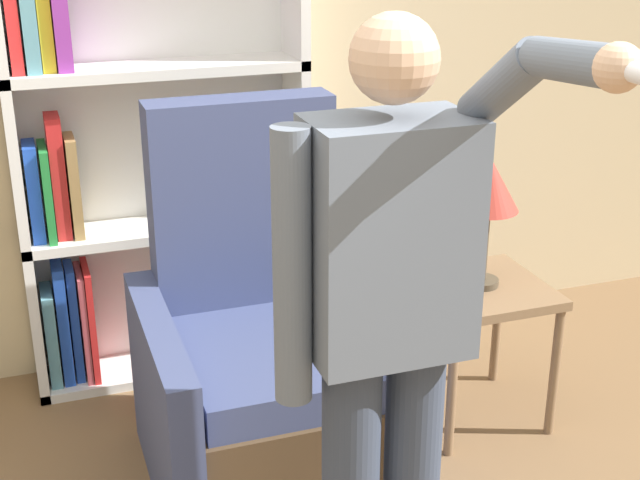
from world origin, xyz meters
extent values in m
cube|color=beige|center=(0.00, 2.03, 1.40)|extent=(8.00, 0.06, 2.80)
cube|color=white|center=(-0.39, 1.85, 0.98)|extent=(0.04, 0.28, 1.96)
cube|color=white|center=(0.73, 1.85, 0.98)|extent=(0.04, 0.28, 1.96)
cube|color=white|center=(0.17, 1.98, 0.98)|extent=(1.16, 0.01, 1.96)
cube|color=white|center=(0.17, 1.85, 0.02)|extent=(1.16, 0.28, 0.04)
cube|color=white|center=(0.17, 1.85, 0.65)|extent=(1.16, 0.28, 0.04)
cube|color=white|center=(0.17, 1.85, 1.31)|extent=(1.16, 0.28, 0.04)
cube|color=#5B99A8|center=(-0.34, 1.85, 0.24)|extent=(0.05, 0.20, 0.40)
cube|color=#1E47B2|center=(-0.28, 1.85, 0.30)|extent=(0.04, 0.19, 0.52)
cube|color=#1E47B2|center=(-0.24, 1.85, 0.29)|extent=(0.03, 0.16, 0.50)
cube|color=#BC4C56|center=(-0.20, 1.85, 0.28)|extent=(0.02, 0.22, 0.47)
cube|color=red|center=(-0.17, 1.85, 0.28)|extent=(0.03, 0.23, 0.49)
cube|color=#1E47B2|center=(-0.33, 1.85, 0.87)|extent=(0.05, 0.18, 0.38)
cube|color=#238438|center=(-0.29, 1.85, 0.86)|extent=(0.03, 0.23, 0.37)
cube|color=red|center=(-0.24, 1.85, 0.92)|extent=(0.06, 0.16, 0.48)
cube|color=#9E7A47|center=(-0.18, 1.85, 0.87)|extent=(0.04, 0.18, 0.40)
cube|color=#5B99A8|center=(-0.28, 1.85, 1.53)|extent=(0.05, 0.20, 0.41)
cube|color=gold|center=(-0.23, 1.85, 1.54)|extent=(0.05, 0.16, 0.42)
cube|color=#4C3823|center=(0.36, 0.96, 0.21)|extent=(0.65, 0.79, 0.43)
cube|color=#3D4770|center=(0.36, 0.92, 0.49)|extent=(0.61, 0.67, 0.12)
cube|color=#3D4770|center=(0.36, 1.32, 0.75)|extent=(0.65, 0.16, 1.08)
cube|color=#3D4770|center=(-0.02, 0.96, 0.33)|extent=(0.10, 0.87, 0.67)
cube|color=#3D4770|center=(0.73, 0.96, 0.33)|extent=(0.10, 0.87, 0.67)
cube|color=slate|center=(0.42, 0.17, 1.19)|extent=(0.38, 0.24, 0.58)
sphere|color=#DBAD89|center=(0.42, 0.17, 1.61)|extent=(0.20, 0.20, 0.20)
cylinder|color=slate|center=(0.19, 0.17, 1.15)|extent=(0.09, 0.09, 0.67)
cylinder|color=slate|center=(0.63, 0.06, 1.56)|extent=(0.09, 0.28, 0.23)
cylinder|color=slate|center=(0.63, -0.19, 1.65)|extent=(0.08, 0.27, 0.10)
sphere|color=#DBAD89|center=(0.63, -0.32, 1.66)|extent=(0.09, 0.09, 0.09)
cube|color=#846647|center=(1.22, 1.09, 0.55)|extent=(0.49, 0.49, 0.04)
cylinder|color=#846647|center=(1.00, 0.87, 0.26)|extent=(0.04, 0.04, 0.53)
cylinder|color=#846647|center=(1.43, 0.87, 0.26)|extent=(0.04, 0.04, 0.53)
cylinder|color=#846647|center=(1.00, 1.30, 0.26)|extent=(0.04, 0.04, 0.53)
cylinder|color=#846647|center=(1.43, 1.30, 0.26)|extent=(0.04, 0.04, 0.53)
cylinder|color=#4C4233|center=(1.22, 1.09, 0.58)|extent=(0.13, 0.13, 0.02)
cylinder|color=#4C4233|center=(1.22, 1.09, 0.73)|extent=(0.03, 0.03, 0.28)
cone|color=#B2382D|center=(1.22, 1.09, 0.97)|extent=(0.23, 0.23, 0.20)
camera|label=1|loc=(-0.36, -1.60, 1.95)|focal=50.00mm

